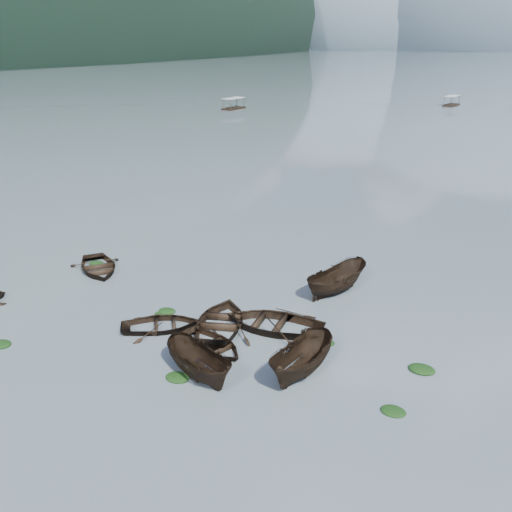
% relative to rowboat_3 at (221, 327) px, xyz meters
% --- Properties ---
extents(ground_plane, '(2400.00, 2400.00, 0.00)m').
position_rel_rowboat_3_xyz_m(ground_plane, '(-0.72, -6.79, 0.00)').
color(ground_plane, slate).
extents(haze_mtn_a, '(520.00, 520.00, 280.00)m').
position_rel_rowboat_3_xyz_m(haze_mtn_a, '(-260.72, 893.21, 0.00)').
color(haze_mtn_a, '#475666').
rests_on(haze_mtn_a, ground).
extents(haze_mtn_b, '(520.00, 520.00, 340.00)m').
position_rel_rowboat_3_xyz_m(haze_mtn_b, '(-60.72, 893.21, 0.00)').
color(haze_mtn_b, '#475666').
rests_on(haze_mtn_b, ground).
extents(rowboat_1, '(4.89, 4.69, 0.83)m').
position_rel_rowboat_3_xyz_m(rowboat_1, '(-2.65, -1.50, 0.00)').
color(rowboat_1, black).
rests_on(rowboat_1, ground).
extents(rowboat_2, '(4.57, 3.26, 1.65)m').
position_rel_rowboat_3_xyz_m(rowboat_2, '(1.48, -4.31, 0.00)').
color(rowboat_2, black).
rests_on(rowboat_2, ground).
extents(rowboat_3, '(5.01, 5.89, 1.03)m').
position_rel_rowboat_3_xyz_m(rowboat_3, '(0.00, 0.00, 0.00)').
color(rowboat_3, black).
rests_on(rowboat_3, ground).
extents(rowboat_4, '(4.54, 3.83, 0.80)m').
position_rel_rowboat_3_xyz_m(rowboat_4, '(0.64, -2.07, 0.00)').
color(rowboat_4, black).
rests_on(rowboat_4, ground).
extents(rowboat_5, '(2.13, 4.65, 1.74)m').
position_rel_rowboat_3_xyz_m(rowboat_5, '(5.33, -2.10, 0.00)').
color(rowboat_5, black).
rests_on(rowboat_5, ground).
extents(rowboat_6, '(5.51, 5.32, 0.93)m').
position_rel_rowboat_3_xyz_m(rowboat_6, '(-10.76, 2.91, 0.00)').
color(rowboat_6, black).
rests_on(rowboat_6, ground).
extents(rowboat_7, '(5.54, 4.29, 1.06)m').
position_rel_rowboat_3_xyz_m(rowboat_7, '(2.39, 1.15, 0.00)').
color(rowboat_7, black).
rests_on(rowboat_7, ground).
extents(rowboat_8, '(3.24, 5.01, 1.81)m').
position_rel_rowboat_3_xyz_m(rowboat_8, '(3.68, 6.79, 0.00)').
color(rowboat_8, black).
rests_on(rowboat_8, ground).
extents(weed_clump_0, '(1.06, 0.86, 0.23)m').
position_rel_rowboat_3_xyz_m(weed_clump_0, '(-8.47, -6.42, 0.00)').
color(weed_clump_0, black).
rests_on(weed_clump_0, ground).
extents(weed_clump_1, '(0.99, 0.79, 0.22)m').
position_rel_rowboat_3_xyz_m(weed_clump_1, '(-3.50, 0.17, 0.00)').
color(weed_clump_1, black).
rests_on(weed_clump_1, ground).
extents(weed_clump_2, '(1.10, 0.88, 0.24)m').
position_rel_rowboat_3_xyz_m(weed_clump_2, '(0.69, -4.89, 0.00)').
color(weed_clump_2, black).
rests_on(weed_clump_2, ground).
extents(weed_clump_3, '(0.82, 0.69, 0.18)m').
position_rel_rowboat_3_xyz_m(weed_clump_3, '(5.32, 0.94, 0.00)').
color(weed_clump_3, black).
rests_on(weed_clump_3, ground).
extents(weed_clump_4, '(1.03, 0.81, 0.21)m').
position_rel_rowboat_3_xyz_m(weed_clump_4, '(9.59, -2.94, 0.00)').
color(weed_clump_4, black).
rests_on(weed_clump_4, ground).
extents(weed_clump_5, '(1.04, 0.84, 0.22)m').
position_rel_rowboat_3_xyz_m(weed_clump_5, '(-11.69, 3.74, 0.00)').
color(weed_clump_5, black).
rests_on(weed_clump_5, ground).
extents(weed_clump_6, '(0.84, 0.70, 0.18)m').
position_rel_rowboat_3_xyz_m(weed_clump_6, '(-3.55, -0.25, 0.00)').
color(weed_clump_6, black).
rests_on(weed_clump_6, ground).
extents(weed_clump_7, '(1.18, 0.94, 0.26)m').
position_rel_rowboat_3_xyz_m(weed_clump_7, '(9.93, 0.63, 0.00)').
color(weed_clump_7, black).
rests_on(weed_clump_7, ground).
extents(pontoon_left, '(2.83, 5.83, 2.16)m').
position_rel_rowboat_3_xyz_m(pontoon_left, '(-46.30, 83.05, 0.00)').
color(pontoon_left, black).
rests_on(pontoon_left, ground).
extents(pontoon_centre, '(2.92, 5.54, 2.03)m').
position_rel_rowboat_3_xyz_m(pontoon_centre, '(-7.48, 110.31, 0.00)').
color(pontoon_centre, black).
rests_on(pontoon_centre, ground).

